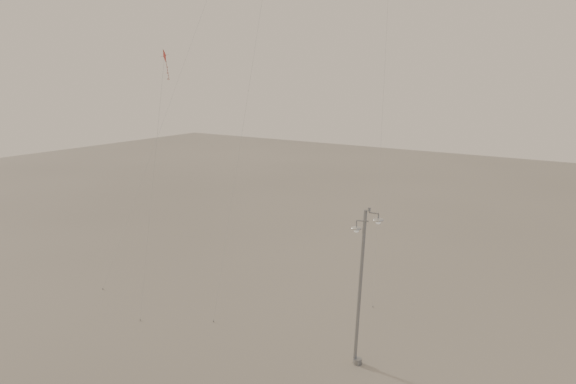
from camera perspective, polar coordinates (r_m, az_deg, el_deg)
The scene contains 4 objects.
ground at distance 31.22m, azimuth -1.32°, elevation -16.25°, with size 160.00×160.00×0.00m, color #A09685.
street_lamp at distance 28.69m, azimuth 7.47°, elevation -9.14°, with size 1.60×0.69×8.41m.
kite_1 at distance 35.95m, azimuth -3.35°, elevation 14.38°, with size 0.77×6.74×21.45m.
kite_3 at distance 34.65m, azimuth -12.90°, elevation 7.90°, with size 0.63×3.28×16.13m.
Camera 1 is at (15.76, -22.48, 14.87)m, focal length 35.00 mm.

